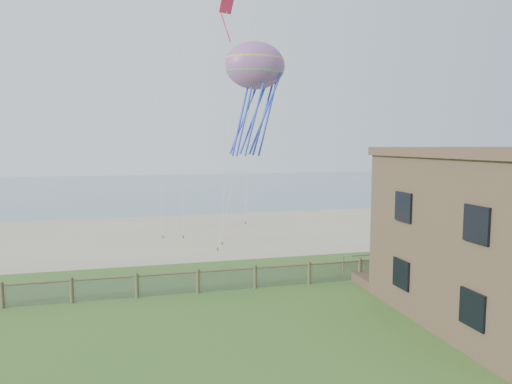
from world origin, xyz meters
TOP-DOWN VIEW (x-y plane):
  - ground at (0.00, 0.00)m, footprint 160.00×160.00m
  - sand_beach at (0.00, 22.00)m, footprint 72.00×20.00m
  - ocean at (0.00, 66.00)m, footprint 160.00×68.00m
  - chainlink_fence at (0.00, 6.00)m, footprint 36.20×0.20m
  - motel_deck at (13.00, 5.00)m, footprint 15.00×2.00m
  - picnic_table at (7.51, 5.00)m, footprint 2.11×1.76m
  - octopus_kite at (1.49, 11.96)m, footprint 4.01×3.07m
  - kite_red at (-0.15, 12.79)m, footprint 1.60×1.96m

SIDE VIEW (x-z plane):
  - ground at x=0.00m, z-range 0.00..0.00m
  - ocean at x=0.00m, z-range -0.01..0.01m
  - sand_beach at x=0.00m, z-range -0.01..0.01m
  - motel_deck at x=13.00m, z-range 0.00..0.50m
  - picnic_table at x=7.51m, z-range 0.00..0.78m
  - chainlink_fence at x=0.00m, z-range -0.07..1.18m
  - octopus_kite at x=1.49m, z-range 6.71..14.33m
  - kite_red at x=-0.15m, z-range 14.33..16.89m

